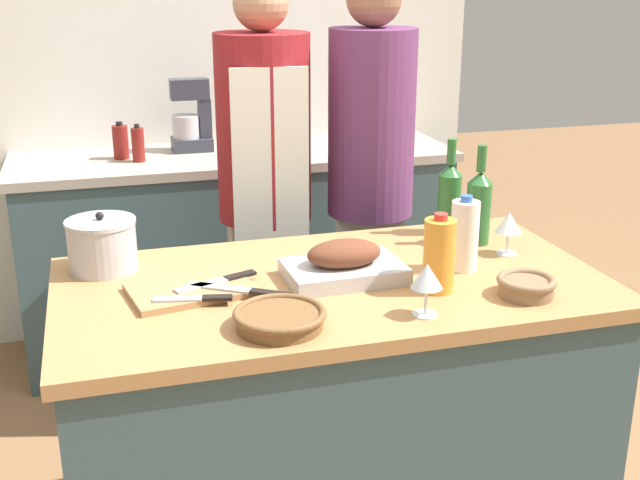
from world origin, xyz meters
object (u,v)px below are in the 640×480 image
(wicker_basket, at_px, (280,318))
(knife_paring, at_px, (196,298))
(milk_jug, at_px, (464,235))
(condiment_bottle_tall, at_px, (370,123))
(cutting_board, at_px, (191,290))
(condiment_bottle_short, at_px, (138,145))
(wine_bottle_dark, at_px, (449,196))
(knife_bread, at_px, (219,281))
(wine_bottle_green, at_px, (479,205))
(wine_glass_right, at_px, (509,224))
(roasting_pan, at_px, (344,265))
(mixing_bowl, at_px, (526,286))
(juice_jug, at_px, (439,255))
(wine_glass_left, at_px, (427,278))
(stock_pot, at_px, (102,245))
(knife_chef, at_px, (242,290))
(person_cook_guest, at_px, (370,180))
(stand_mixer, at_px, (191,121))
(person_cook_aproned, at_px, (265,186))
(condiment_bottle_extra, at_px, (121,142))

(wicker_basket, height_order, knife_paring, wicker_basket)
(milk_jug, relative_size, condiment_bottle_tall, 1.23)
(cutting_board, distance_m, condiment_bottle_short, 1.45)
(wine_bottle_dark, relative_size, knife_bread, 1.31)
(wine_bottle_green, height_order, wine_glass_right, wine_bottle_green)
(roasting_pan, xyz_separation_m, mixing_bowl, (0.43, -0.25, -0.01))
(wine_glass_right, height_order, condiment_bottle_short, condiment_bottle_short)
(juice_jug, relative_size, wine_bottle_green, 0.69)
(knife_paring, bearing_deg, wine_glass_left, -21.77)
(milk_jug, xyz_separation_m, knife_paring, (-0.79, -0.06, -0.08))
(stock_pot, bearing_deg, knife_bread, -37.77)
(mixing_bowl, xyz_separation_m, wine_bottle_green, (0.07, 0.44, 0.10))
(knife_chef, xyz_separation_m, knife_paring, (-0.13, -0.02, 0.00))
(wine_glass_right, distance_m, knife_paring, 0.99)
(juice_jug, distance_m, person_cook_guest, 0.95)
(mixing_bowl, xyz_separation_m, knife_paring, (-0.86, 0.18, -0.01))
(wicker_basket, bearing_deg, juice_jug, 13.63)
(stand_mixer, bearing_deg, person_cook_guest, -55.51)
(milk_jug, xyz_separation_m, knife_chef, (-0.66, -0.03, -0.08))
(condiment_bottle_tall, xyz_separation_m, person_cook_aproned, (-0.69, -0.76, -0.07))
(condiment_bottle_extra, bearing_deg, mixing_bowl, -61.62)
(knife_bread, bearing_deg, wine_glass_right, 1.93)
(juice_jug, height_order, wine_bottle_dark, wine_bottle_dark)
(stock_pot, relative_size, wine_bottle_dark, 0.64)
(milk_jug, bearing_deg, condiment_bottle_tall, 80.02)
(roasting_pan, bearing_deg, condiment_bottle_extra, 109.14)
(juice_jug, xyz_separation_m, person_cook_guest, (0.14, 0.94, -0.03))
(stock_pot, xyz_separation_m, person_cook_aproned, (0.61, 0.59, -0.02))
(roasting_pan, height_order, person_cook_aproned, person_cook_aproned)
(stand_mixer, bearing_deg, knife_bread, -94.96)
(mixing_bowl, xyz_separation_m, milk_jug, (-0.07, 0.23, 0.07))
(stock_pot, xyz_separation_m, mixing_bowl, (1.08, -0.52, -0.05))
(wine_glass_left, distance_m, condiment_bottle_short, 1.85)
(wine_glass_left, bearing_deg, condiment_bottle_short, 108.52)
(mixing_bowl, distance_m, milk_jug, 0.26)
(wicker_basket, relative_size, knife_paring, 1.12)
(milk_jug, relative_size, wine_glass_right, 1.68)
(wine_glass_right, xyz_separation_m, knife_chef, (-0.85, -0.11, -0.08))
(stand_mixer, bearing_deg, stock_pot, -107.91)
(juice_jug, relative_size, knife_bread, 0.91)
(roasting_pan, distance_m, mixing_bowl, 0.50)
(wine_bottle_green, bearing_deg, milk_jug, -125.67)
(roasting_pan, xyz_separation_m, knife_chef, (-0.30, -0.05, -0.02))
(person_cook_aproned, bearing_deg, juice_jug, -71.30)
(stand_mixer, relative_size, condiment_bottle_short, 1.99)
(knife_chef, height_order, condiment_bottle_tall, condiment_bottle_tall)
(wine_bottle_dark, bearing_deg, stock_pot, -177.63)
(knife_bread, height_order, condiment_bottle_tall, condiment_bottle_tall)
(mixing_bowl, distance_m, wine_glass_left, 0.32)
(wine_bottle_dark, xyz_separation_m, condiment_bottle_tall, (0.18, 1.31, 0.00))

